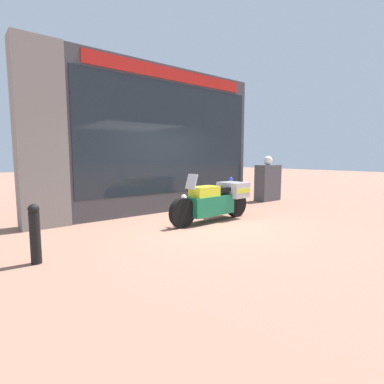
{
  "coord_description": "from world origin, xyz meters",
  "views": [
    {
      "loc": [
        -4.5,
        -5.17,
        1.56
      ],
      "look_at": [
        0.14,
        0.57,
        0.69
      ],
      "focal_mm": 28.0,
      "sensor_mm": 36.0,
      "label": 1
    }
  ],
  "objects_px": {
    "paramedic_motorcycle": "(217,199)",
    "utility_cabinet": "(268,183)",
    "white_helmet": "(268,160)",
    "street_bollard": "(35,233)"
  },
  "relations": [
    {
      "from": "utility_cabinet",
      "to": "street_bollard",
      "type": "bearing_deg",
      "value": -167.0
    },
    {
      "from": "white_helmet",
      "to": "utility_cabinet",
      "type": "bearing_deg",
      "value": 23.75
    },
    {
      "from": "white_helmet",
      "to": "street_bollard",
      "type": "height_order",
      "value": "white_helmet"
    },
    {
      "from": "white_helmet",
      "to": "paramedic_motorcycle",
      "type": "bearing_deg",
      "value": -160.82
    },
    {
      "from": "paramedic_motorcycle",
      "to": "utility_cabinet",
      "type": "relative_size",
      "value": 1.96
    },
    {
      "from": "paramedic_motorcycle",
      "to": "white_helmet",
      "type": "bearing_deg",
      "value": -163.4
    },
    {
      "from": "paramedic_motorcycle",
      "to": "white_helmet",
      "type": "distance_m",
      "value": 4.01
    },
    {
      "from": "paramedic_motorcycle",
      "to": "white_helmet",
      "type": "height_order",
      "value": "white_helmet"
    },
    {
      "from": "paramedic_motorcycle",
      "to": "street_bollard",
      "type": "relative_size",
      "value": 2.82
    },
    {
      "from": "utility_cabinet",
      "to": "white_helmet",
      "type": "bearing_deg",
      "value": -156.25
    }
  ]
}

